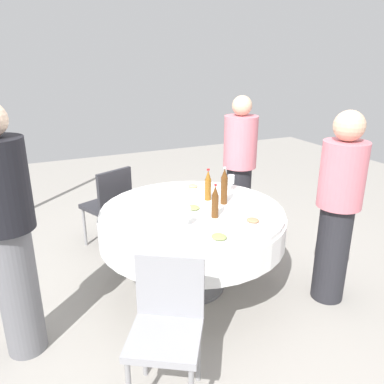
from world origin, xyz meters
The scene contains 18 objects.
ground_plane centered at (0.00, 0.00, 0.00)m, with size 10.00×10.00×0.00m, color gray.
dining_table centered at (0.00, 0.00, 0.60)m, with size 1.54×1.54×0.74m.
bottle_brown_left centered at (0.01, -0.30, 0.89)m, with size 0.06×0.06×0.32m.
bottle_brown_front centered at (-0.22, -0.10, 0.87)m, with size 0.06×0.06×0.27m.
bottle_amber_south centered at (0.15, -0.22, 0.87)m, with size 0.06×0.06×0.28m.
wine_glass_near centered at (0.28, -0.53, 0.84)m, with size 0.06×0.06×0.15m.
wine_glass_far centered at (-0.29, 0.17, 0.85)m, with size 0.06×0.06×0.15m.
plate_inner centered at (-0.03, 0.00, 0.75)m, with size 0.25×0.25×0.04m.
plate_east centered at (-0.44, -0.30, 0.75)m, with size 0.22×0.22×0.04m.
plate_outer centered at (0.47, -0.23, 0.75)m, with size 0.22×0.22×0.04m.
plate_mid centered at (-0.59, 0.06, 0.75)m, with size 0.26×0.26×0.04m.
knife_front centered at (0.56, 0.10, 0.74)m, with size 0.18×0.02×0.01m, color silver.
fork_south centered at (-0.19, -0.42, 0.74)m, with size 0.18×0.02×0.01m, color silver.
person_left centered at (-0.21, 1.36, 0.89)m, with size 0.34×0.34×1.70m.
person_front centered at (-0.61, -0.98, 0.82)m, with size 0.34×0.34×1.57m.
person_south centered at (0.63, -0.83, 0.82)m, with size 0.34×0.34×1.57m.
chair_right centered at (-0.95, 0.59, 0.52)m, with size 0.55×0.55×0.87m.
chair_west centered at (1.04, 0.46, 0.52)m, with size 0.53×0.53×0.87m.
Camera 1 is at (-2.67, 1.22, 1.94)m, focal length 36.06 mm.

